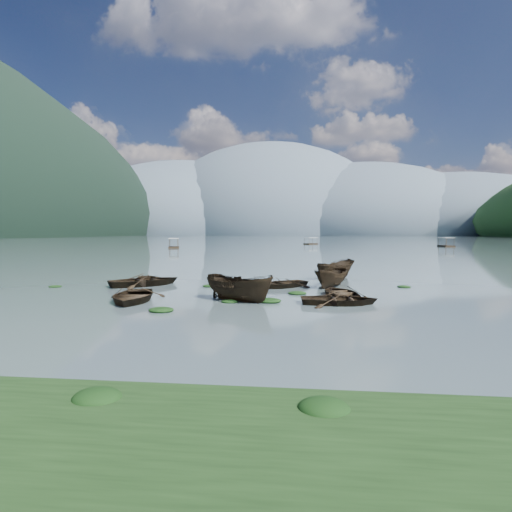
# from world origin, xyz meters

# --- Properties ---
(ground_plane) EXTENTS (2400.00, 2400.00, 0.00)m
(ground_plane) POSITION_xyz_m (0.00, 0.00, 0.00)
(ground_plane) COLOR #49595C
(near_shore) EXTENTS (60.00, 6.00, 0.50)m
(near_shore) POSITION_xyz_m (0.00, -14.00, 0.00)
(near_shore) COLOR black
(near_shore) RESTS_ON ground
(haze_mtn_a) EXTENTS (520.00, 520.00, 280.00)m
(haze_mtn_a) POSITION_xyz_m (-260.00, 900.00, 0.00)
(haze_mtn_a) COLOR #475666
(haze_mtn_a) RESTS_ON ground
(haze_mtn_b) EXTENTS (520.00, 520.00, 340.00)m
(haze_mtn_b) POSITION_xyz_m (-60.00, 900.00, 0.00)
(haze_mtn_b) COLOR #475666
(haze_mtn_b) RESTS_ON ground
(haze_mtn_c) EXTENTS (520.00, 520.00, 260.00)m
(haze_mtn_c) POSITION_xyz_m (140.00, 900.00, 0.00)
(haze_mtn_c) COLOR #475666
(haze_mtn_c) RESTS_ON ground
(haze_mtn_d) EXTENTS (520.00, 520.00, 220.00)m
(haze_mtn_d) POSITION_xyz_m (320.00, 900.00, 0.00)
(haze_mtn_d) COLOR #475666
(haze_mtn_d) RESTS_ON ground
(rowboat_0) EXTENTS (4.14, 5.19, 0.96)m
(rowboat_0) POSITION_xyz_m (-5.91, 1.30, 0.00)
(rowboat_0) COLOR black
(rowboat_0) RESTS_ON ground
(rowboat_1) EXTENTS (6.29, 6.09, 1.06)m
(rowboat_1) POSITION_xyz_m (-7.82, 8.02, 0.00)
(rowboat_1) COLOR black
(rowboat_1) RESTS_ON ground
(rowboat_2) EXTENTS (4.92, 3.98, 1.82)m
(rowboat_2) POSITION_xyz_m (0.11, 2.00, 0.00)
(rowboat_2) COLOR black
(rowboat_2) RESTS_ON ground
(rowboat_3) EXTENTS (3.60, 4.42, 0.80)m
(rowboat_3) POSITION_xyz_m (6.03, 4.52, 0.00)
(rowboat_3) COLOR black
(rowboat_3) RESTS_ON ground
(rowboat_4) EXTENTS (4.28, 3.13, 0.86)m
(rowboat_4) POSITION_xyz_m (5.67, 1.62, 0.00)
(rowboat_4) COLOR black
(rowboat_4) RESTS_ON ground
(rowboat_5) EXTENTS (3.30, 4.41, 1.61)m
(rowboat_5) POSITION_xyz_m (5.81, 8.57, 0.00)
(rowboat_5) COLOR black
(rowboat_5) RESTS_ON ground
(rowboat_6) EXTENTS (4.42, 4.70, 0.79)m
(rowboat_6) POSITION_xyz_m (-8.35, 10.24, 0.00)
(rowboat_6) COLOR black
(rowboat_6) RESTS_ON ground
(rowboat_7) EXTENTS (5.17, 5.11, 0.88)m
(rowboat_7) POSITION_xyz_m (2.23, 8.16, 0.00)
(rowboat_7) COLOR black
(rowboat_7) RESTS_ON ground
(rowboat_8) EXTENTS (4.34, 4.71, 1.80)m
(rowboat_8) POSITION_xyz_m (6.61, 14.06, 0.00)
(rowboat_8) COLOR black
(rowboat_8) RESTS_ON ground
(weed_clump_0) EXTENTS (1.25, 1.03, 0.27)m
(weed_clump_0) POSITION_xyz_m (-3.27, -1.41, 0.00)
(weed_clump_0) COLOR black
(weed_clump_0) RESTS_ON ground
(weed_clump_1) EXTENTS (0.95, 0.76, 0.21)m
(weed_clump_1) POSITION_xyz_m (-0.35, 1.50, 0.00)
(weed_clump_1) COLOR black
(weed_clump_1) RESTS_ON ground
(weed_clump_2) EXTENTS (1.35, 1.08, 0.29)m
(weed_clump_2) POSITION_xyz_m (1.83, 1.80, 0.00)
(weed_clump_2) COLOR black
(weed_clump_2) RESTS_ON ground
(weed_clump_3) EXTENTS (1.00, 0.84, 0.22)m
(weed_clump_3) POSITION_xyz_m (-0.23, 5.62, 0.00)
(weed_clump_3) COLOR black
(weed_clump_3) RESTS_ON ground
(weed_clump_4) EXTENTS (1.19, 0.94, 0.25)m
(weed_clump_4) POSITION_xyz_m (3.39, 4.98, 0.00)
(weed_clump_4) COLOR black
(weed_clump_4) RESTS_ON ground
(weed_clump_5) EXTENTS (0.94, 0.76, 0.20)m
(weed_clump_5) POSITION_xyz_m (-13.86, 6.40, 0.00)
(weed_clump_5) COLOR black
(weed_clump_5) RESTS_ON ground
(weed_clump_6) EXTENTS (1.09, 0.91, 0.23)m
(weed_clump_6) POSITION_xyz_m (-2.89, 7.83, 0.00)
(weed_clump_6) COLOR black
(weed_clump_6) RESTS_ON ground
(weed_clump_7) EXTENTS (0.94, 0.75, 0.20)m
(weed_clump_7) POSITION_xyz_m (10.95, 8.94, 0.00)
(weed_clump_7) COLOR black
(weed_clump_7) RESTS_ON ground
(pontoon_left) EXTENTS (4.32, 6.85, 2.44)m
(pontoon_left) POSITION_xyz_m (-29.05, 81.16, 0.00)
(pontoon_left) COLOR black
(pontoon_left) RESTS_ON ground
(pontoon_centre) EXTENTS (5.33, 6.11, 2.22)m
(pontoon_centre) POSITION_xyz_m (7.75, 121.65, 0.00)
(pontoon_centre) COLOR black
(pontoon_centre) RESTS_ON ground
(pontoon_right) EXTENTS (2.83, 6.57, 2.50)m
(pontoon_right) POSITION_xyz_m (45.72, 99.71, 0.00)
(pontoon_right) COLOR black
(pontoon_right) RESTS_ON ground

